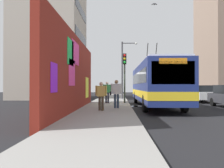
{
  "coord_description": "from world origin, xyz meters",
  "views": [
    {
      "loc": [
        -17.8,
        0.84,
        1.49
      ],
      "look_at": [
        2.04,
        1.4,
        1.69
      ],
      "focal_mm": 36.95,
      "sensor_mm": 36.0,
      "label": 1
    }
  ],
  "objects_px": {
    "pedestrian_near_wall": "(101,94)",
    "pedestrian_midblock": "(107,90)",
    "parked_car_white": "(201,93)",
    "parked_car_black": "(184,92)",
    "traffic_light": "(125,70)",
    "pedestrian_at_curb": "(116,91)",
    "city_bus": "(155,83)",
    "street_lamp": "(124,66)"
  },
  "relations": [
    {
      "from": "parked_car_black",
      "to": "parked_car_white",
      "type": "bearing_deg",
      "value": -180.0
    },
    {
      "from": "pedestrian_midblock",
      "to": "traffic_light",
      "type": "distance_m",
      "value": 2.19
    },
    {
      "from": "street_lamp",
      "to": "city_bus",
      "type": "bearing_deg",
      "value": -165.59
    },
    {
      "from": "city_bus",
      "to": "parked_car_black",
      "type": "bearing_deg",
      "value": -25.47
    },
    {
      "from": "parked_car_black",
      "to": "city_bus",
      "type": "bearing_deg",
      "value": 154.53
    },
    {
      "from": "parked_car_white",
      "to": "pedestrian_near_wall",
      "type": "height_order",
      "value": "pedestrian_near_wall"
    },
    {
      "from": "pedestrian_midblock",
      "to": "parked_car_white",
      "type": "bearing_deg",
      "value": -66.78
    },
    {
      "from": "parked_car_white",
      "to": "parked_car_black",
      "type": "relative_size",
      "value": 1.18
    },
    {
      "from": "pedestrian_midblock",
      "to": "traffic_light",
      "type": "xyz_separation_m",
      "value": [
        0.05,
        -1.4,
        1.68
      ]
    },
    {
      "from": "parked_car_black",
      "to": "pedestrian_near_wall",
      "type": "xyz_separation_m",
      "value": [
        -15.03,
        8.8,
        0.24
      ]
    },
    {
      "from": "pedestrian_midblock",
      "to": "parked_car_black",
      "type": "bearing_deg",
      "value": -43.0
    },
    {
      "from": "pedestrian_at_curb",
      "to": "traffic_light",
      "type": "xyz_separation_m",
      "value": [
        4.24,
        -0.63,
        1.66
      ]
    },
    {
      "from": "pedestrian_at_curb",
      "to": "pedestrian_midblock",
      "type": "bearing_deg",
      "value": 10.44
    },
    {
      "from": "pedestrian_near_wall",
      "to": "parked_car_white",
      "type": "bearing_deg",
      "value": -43.11
    },
    {
      "from": "parked_car_white",
      "to": "pedestrian_midblock",
      "type": "height_order",
      "value": "pedestrian_midblock"
    },
    {
      "from": "parked_car_white",
      "to": "street_lamp",
      "type": "xyz_separation_m",
      "value": [
        2.68,
        7.25,
        2.87
      ]
    },
    {
      "from": "traffic_light",
      "to": "street_lamp",
      "type": "distance_m",
      "value": 6.44
    },
    {
      "from": "pedestrian_midblock",
      "to": "pedestrian_at_curb",
      "type": "xyz_separation_m",
      "value": [
        -4.2,
        -0.77,
        0.02
      ]
    },
    {
      "from": "parked_car_black",
      "to": "pedestrian_near_wall",
      "type": "relative_size",
      "value": 2.6
    },
    {
      "from": "street_lamp",
      "to": "pedestrian_at_curb",
      "type": "bearing_deg",
      "value": 176.07
    },
    {
      "from": "parked_car_white",
      "to": "parked_car_black",
      "type": "distance_m",
      "value": 5.63
    },
    {
      "from": "city_bus",
      "to": "parked_car_white",
      "type": "distance_m",
      "value": 7.47
    },
    {
      "from": "parked_car_black",
      "to": "street_lamp",
      "type": "relative_size",
      "value": 0.67
    },
    {
      "from": "parked_car_black",
      "to": "pedestrian_at_curb",
      "type": "xyz_separation_m",
      "value": [
        -13.58,
        7.98,
        0.34
      ]
    },
    {
      "from": "pedestrian_near_wall",
      "to": "pedestrian_midblock",
      "type": "height_order",
      "value": "pedestrian_midblock"
    },
    {
      "from": "parked_car_white",
      "to": "pedestrian_near_wall",
      "type": "distance_m",
      "value": 12.89
    },
    {
      "from": "parked_car_white",
      "to": "pedestrian_at_curb",
      "type": "height_order",
      "value": "pedestrian_at_curb"
    },
    {
      "from": "pedestrian_near_wall",
      "to": "traffic_light",
      "type": "distance_m",
      "value": 6.14
    },
    {
      "from": "pedestrian_midblock",
      "to": "traffic_light",
      "type": "relative_size",
      "value": 0.43
    },
    {
      "from": "street_lamp",
      "to": "parked_car_black",
      "type": "bearing_deg",
      "value": -67.84
    },
    {
      "from": "pedestrian_near_wall",
      "to": "parked_car_black",
      "type": "bearing_deg",
      "value": -30.35
    },
    {
      "from": "pedestrian_midblock",
      "to": "pedestrian_at_curb",
      "type": "bearing_deg",
      "value": -169.56
    },
    {
      "from": "parked_car_black",
      "to": "street_lamp",
      "type": "bearing_deg",
      "value": 112.16
    },
    {
      "from": "pedestrian_at_curb",
      "to": "parked_car_black",
      "type": "bearing_deg",
      "value": -30.43
    },
    {
      "from": "city_bus",
      "to": "parked_car_black",
      "type": "xyz_separation_m",
      "value": [
        10.92,
        -5.2,
        -0.89
      ]
    },
    {
      "from": "parked_car_white",
      "to": "pedestrian_at_curb",
      "type": "xyz_separation_m",
      "value": [
        -7.95,
        7.98,
        0.33
      ]
    },
    {
      "from": "parked_car_black",
      "to": "traffic_light",
      "type": "relative_size",
      "value": 1.03
    },
    {
      "from": "pedestrian_midblock",
      "to": "pedestrian_at_curb",
      "type": "height_order",
      "value": "pedestrian_at_curb"
    },
    {
      "from": "parked_car_black",
      "to": "pedestrian_near_wall",
      "type": "bearing_deg",
      "value": 149.65
    },
    {
      "from": "traffic_light",
      "to": "city_bus",
      "type": "bearing_deg",
      "value": -126.37
    },
    {
      "from": "city_bus",
      "to": "street_lamp",
      "type": "height_order",
      "value": "street_lamp"
    },
    {
      "from": "parked_car_black",
      "to": "pedestrian_near_wall",
      "type": "height_order",
      "value": "pedestrian_near_wall"
    }
  ]
}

